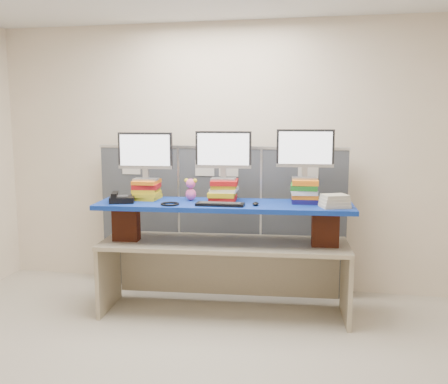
% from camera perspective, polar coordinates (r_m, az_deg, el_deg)
% --- Properties ---
extents(room, '(5.00, 4.00, 2.80)m').
position_cam_1_polar(room, '(3.40, -6.62, 1.41)').
color(room, '#F4E2C9').
rests_on(room, ground).
extents(cubicle_partition, '(2.60, 0.06, 1.53)m').
position_cam_1_polar(cubicle_partition, '(5.20, -0.50, -3.08)').
color(cubicle_partition, '#3E424A').
rests_on(cubicle_partition, ground).
extents(desk, '(2.30, 0.83, 0.69)m').
position_cam_1_polar(desk, '(4.63, 0.00, -7.37)').
color(desk, tan).
rests_on(desk, ground).
extents(brick_pier_left, '(0.24, 0.15, 0.32)m').
position_cam_1_polar(brick_pier_left, '(4.70, -11.12, -3.54)').
color(brick_pier_left, maroon).
rests_on(brick_pier_left, desk).
extents(brick_pier_right, '(0.24, 0.15, 0.32)m').
position_cam_1_polar(brick_pier_right, '(4.49, 11.49, -4.11)').
color(brick_pier_right, maroon).
rests_on(brick_pier_right, desk).
extents(blue_board, '(2.35, 0.76, 0.04)m').
position_cam_1_polar(blue_board, '(4.52, -0.00, -1.52)').
color(blue_board, navy).
rests_on(blue_board, brick_pier_left).
extents(book_stack_left, '(0.27, 0.31, 0.18)m').
position_cam_1_polar(book_stack_left, '(4.77, -8.82, 0.28)').
color(book_stack_left, gold).
rests_on(book_stack_left, blue_board).
extents(book_stack_center, '(0.29, 0.32, 0.20)m').
position_cam_1_polar(book_stack_center, '(4.62, -0.06, 0.19)').
color(book_stack_center, red).
rests_on(book_stack_center, blue_board).
extents(book_stack_right, '(0.26, 0.33, 0.22)m').
position_cam_1_polar(book_stack_right, '(4.59, 9.17, 0.16)').
color(book_stack_right, navy).
rests_on(book_stack_right, blue_board).
extents(monitor_left, '(0.51, 0.16, 0.45)m').
position_cam_1_polar(monitor_left, '(4.73, -8.98, 4.41)').
color(monitor_left, '#9B9BA0').
rests_on(monitor_left, book_stack_left).
extents(monitor_center, '(0.51, 0.16, 0.45)m').
position_cam_1_polar(monitor_center, '(4.58, -0.07, 4.56)').
color(monitor_center, '#9B9BA0').
rests_on(monitor_center, book_stack_center).
extents(monitor_right, '(0.51, 0.16, 0.45)m').
position_cam_1_polar(monitor_right, '(4.55, 9.26, 4.66)').
color(monitor_right, '#9B9BA0').
rests_on(monitor_right, book_stack_right).
extents(keyboard, '(0.43, 0.15, 0.03)m').
position_cam_1_polar(keyboard, '(4.38, -0.45, -1.40)').
color(keyboard, black).
rests_on(keyboard, blue_board).
extents(mouse, '(0.06, 0.10, 0.03)m').
position_cam_1_polar(mouse, '(4.39, 3.63, -1.35)').
color(mouse, black).
rests_on(mouse, blue_board).
extents(desk_phone, '(0.27, 0.25, 0.09)m').
position_cam_1_polar(desk_phone, '(4.63, -11.68, -0.76)').
color(desk_phone, black).
rests_on(desk_phone, blue_board).
extents(headset, '(0.19, 0.19, 0.02)m').
position_cam_1_polar(headset, '(4.44, -6.20, -1.36)').
color(headset, black).
rests_on(headset, blue_board).
extents(plush_toy, '(0.12, 0.09, 0.21)m').
position_cam_1_polar(plush_toy, '(4.65, -3.82, 0.32)').
color(plush_toy, pink).
rests_on(plush_toy, blue_board).
extents(binder_stack, '(0.29, 0.26, 0.11)m').
position_cam_1_polar(binder_stack, '(4.39, 12.55, -1.06)').
color(binder_stack, beige).
rests_on(binder_stack, blue_board).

